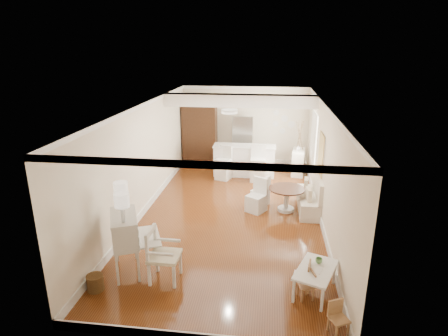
% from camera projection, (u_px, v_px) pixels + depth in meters
% --- Properties ---
extents(room, '(9.00, 9.04, 2.82)m').
position_uv_depth(room, '(235.00, 136.00, 9.39)').
color(room, brown).
rests_on(room, ground).
extents(secretary_bureau, '(1.23, 1.24, 1.18)m').
position_uv_depth(secretary_bureau, '(126.00, 244.00, 7.06)').
color(secretary_bureau, beige).
rests_on(secretary_bureau, ground).
extents(gustavian_armchair, '(0.60, 0.60, 1.02)m').
position_uv_depth(gustavian_armchair, '(165.00, 255.00, 6.82)').
color(gustavian_armchair, silver).
rests_on(gustavian_armchair, ground).
extents(wicker_basket, '(0.36, 0.36, 0.29)m').
position_uv_depth(wicker_basket, '(95.00, 283.00, 6.63)').
color(wicker_basket, '#55381A').
rests_on(wicker_basket, ground).
extents(kids_table, '(0.88, 1.10, 0.48)m').
position_uv_depth(kids_table, '(315.00, 281.00, 6.53)').
color(kids_table, silver).
rests_on(kids_table, ground).
extents(kids_chair_a, '(0.31, 0.31, 0.52)m').
position_uv_depth(kids_chair_a, '(306.00, 285.00, 6.38)').
color(kids_chair_a, '#AA784D').
rests_on(kids_chair_a, ground).
extents(kids_chair_b, '(0.33, 0.33, 0.59)m').
position_uv_depth(kids_chair_b, '(302.00, 276.00, 6.58)').
color(kids_chair_b, '#A27449').
rests_on(kids_chair_b, ground).
extents(kids_chair_c, '(0.35, 0.35, 0.54)m').
position_uv_depth(kids_chair_c, '(339.00, 319.00, 5.58)').
color(kids_chair_c, '#AB7A4D').
rests_on(kids_chair_c, ground).
extents(banquette, '(0.52, 1.60, 0.98)m').
position_uv_depth(banquette, '(309.00, 193.00, 9.79)').
color(banquette, silver).
rests_on(banquette, ground).
extents(dining_table, '(1.16, 1.16, 0.64)m').
position_uv_depth(dining_table, '(286.00, 199.00, 9.79)').
color(dining_table, '#4A2618').
rests_on(dining_table, ground).
extents(slip_chair_near, '(0.59, 0.60, 0.89)m').
position_uv_depth(slip_chair_near, '(256.00, 195.00, 9.72)').
color(slip_chair_near, white).
rests_on(slip_chair_near, ground).
extents(slip_chair_far, '(0.54, 0.54, 0.82)m').
position_uv_depth(slip_chair_far, '(260.00, 190.00, 10.17)').
color(slip_chair_far, white).
rests_on(slip_chair_far, ground).
extents(breakfast_counter, '(2.05, 0.65, 1.03)m').
position_uv_depth(breakfast_counter, '(244.00, 160.00, 12.46)').
color(breakfast_counter, white).
rests_on(breakfast_counter, ground).
extents(bar_stool_left, '(0.56, 0.56, 1.09)m').
position_uv_depth(bar_stool_left, '(223.00, 163.00, 12.08)').
color(bar_stool_left, white).
rests_on(bar_stool_left, ground).
extents(bar_stool_right, '(0.48, 0.48, 1.16)m').
position_uv_depth(bar_stool_right, '(258.00, 163.00, 11.91)').
color(bar_stool_right, white).
rests_on(bar_stool_right, ground).
extents(pantry_cabinet, '(1.20, 0.60, 2.30)m').
position_uv_depth(pantry_cabinet, '(200.00, 133.00, 13.48)').
color(pantry_cabinet, '#381E11').
rests_on(pantry_cabinet, ground).
extents(fridge, '(0.75, 0.65, 1.80)m').
position_uv_depth(fridge, '(252.00, 142.00, 13.30)').
color(fridge, silver).
rests_on(fridge, ground).
extents(sideboard, '(0.48, 0.91, 0.83)m').
position_uv_depth(sideboard, '(298.00, 162.00, 12.60)').
color(sideboard, white).
rests_on(sideboard, ground).
extents(pencil_cup, '(0.13, 0.13, 0.10)m').
position_uv_depth(pencil_cup, '(319.00, 261.00, 6.62)').
color(pencil_cup, '#6EAA63').
rests_on(pencil_cup, kids_table).
extents(branch_vase, '(0.21, 0.21, 0.17)m').
position_uv_depth(branch_vase, '(298.00, 148.00, 12.45)').
color(branch_vase, white).
rests_on(branch_vase, sideboard).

